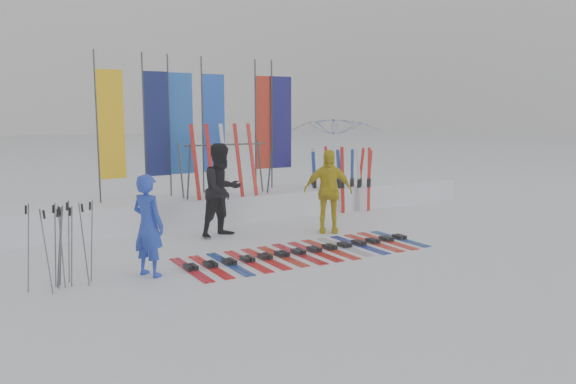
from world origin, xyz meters
TOP-DOWN VIEW (x-y plane):
  - ground at (0.00, 0.00)m, footprint 120.00×120.00m
  - snow_bank at (0.00, 4.60)m, footprint 14.00×1.60m
  - person_blue at (-2.75, 0.80)m, footprint 0.61×0.69m
  - person_black at (-0.63, 2.82)m, footprint 1.08×0.93m
  - person_yellow at (1.44, 2.05)m, footprint 1.10×0.88m
  - tent_canopy at (4.18, 5.68)m, footprint 3.16×3.20m
  - ski_row at (0.11, 0.77)m, footprint 4.56×1.70m
  - pole_cluster at (-3.98, 0.88)m, footprint 0.96×0.55m
  - feather_flags at (-0.18, 4.83)m, footprint 4.88×0.32m
  - ski_rack at (0.09, 4.20)m, footprint 2.04×0.80m
  - upright_skis at (3.24, 4.01)m, footprint 1.58×1.04m

SIDE VIEW (x-z plane):
  - ground at x=0.00m, z-range 0.00..0.00m
  - ski_row at x=0.11m, z-range 0.00..0.07m
  - snow_bank at x=0.00m, z-range 0.00..0.60m
  - pole_cluster at x=-3.98m, z-range -0.02..1.23m
  - person_blue at x=-2.75m, z-range 0.00..1.59m
  - upright_skis at x=3.24m, z-range -0.03..1.63m
  - person_yellow at x=1.44m, z-range 0.00..1.74m
  - person_black at x=-0.63m, z-range 0.00..1.90m
  - tent_canopy at x=4.18m, z-range 0.00..2.44m
  - ski_rack at x=0.09m, z-range 0.77..2.00m
  - feather_flags at x=-0.18m, z-range 0.64..3.84m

